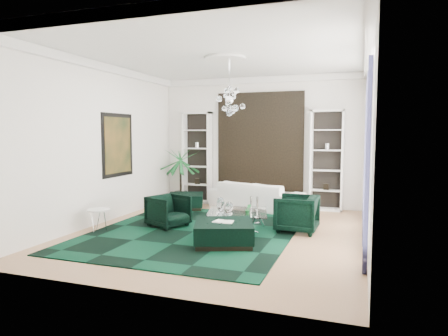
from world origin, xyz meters
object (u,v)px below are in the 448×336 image
at_px(armchair_right, 297,214).
at_px(ottoman_front, 224,233).
at_px(sofa, 256,196).
at_px(armchair_left, 168,211).
at_px(ottoman_side, 186,201).
at_px(palm, 181,168).
at_px(side_table, 99,221).
at_px(coffee_table, 237,221).

height_order(armchair_right, ottoman_front, armchair_right).
bearing_deg(ottoman_front, sofa, 95.03).
height_order(armchair_left, ottoman_side, armchair_left).
bearing_deg(palm, ottoman_side, -56.85).
bearing_deg(ottoman_front, armchair_right, 51.16).
bearing_deg(side_table, ottoman_side, 76.84).
distance_m(armchair_right, coffee_table, 1.31).
bearing_deg(ottoman_side, side_table, -103.16).
height_order(armchair_left, armchair_right, armchair_right).
height_order(sofa, side_table, sofa).
height_order(sofa, ottoman_front, sofa).
bearing_deg(ottoman_side, ottoman_front, -54.35).
bearing_deg(side_table, sofa, 54.58).
relative_size(sofa, palm, 1.22).
bearing_deg(ottoman_side, sofa, 18.53).
xyz_separation_m(coffee_table, ottoman_side, (-2.16, 1.99, -0.01)).
height_order(ottoman_side, ottoman_front, ottoman_front).
relative_size(armchair_left, coffee_table, 0.63).
relative_size(armchair_right, ottoman_front, 0.80).
xyz_separation_m(sofa, ottoman_side, (-1.90, -0.64, -0.17)).
xyz_separation_m(armchair_right, side_table, (-4.11, -1.39, -0.16)).
bearing_deg(ottoman_front, palm, 125.12).
xyz_separation_m(side_table, palm, (0.15, 3.88, 0.84)).
distance_m(armchair_right, ottoman_side, 3.78).
bearing_deg(palm, armchair_right, -32.22).
height_order(armchair_left, ottoman_front, armchair_left).
distance_m(sofa, armchair_right, 2.73).
relative_size(ottoman_side, ottoman_front, 0.87).
distance_m(armchair_right, side_table, 4.34).
bearing_deg(palm, sofa, -5.20).
distance_m(ottoman_side, side_table, 3.11).
relative_size(coffee_table, ottoman_side, 1.32).
relative_size(armchair_left, ottoman_front, 0.73).
relative_size(coffee_table, palm, 0.59).
height_order(armchair_left, side_table, armchair_left).
relative_size(sofa, armchair_right, 2.96).
distance_m(coffee_table, ottoman_front, 1.11).
xyz_separation_m(armchair_left, coffee_table, (1.61, 0.16, -0.15)).
bearing_deg(armchair_left, armchair_right, -58.17).
distance_m(armchair_left, ottoman_front, 1.94).
bearing_deg(armchair_right, ottoman_front, -36.82).
xyz_separation_m(sofa, armchair_left, (-1.35, -2.78, -0.02)).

